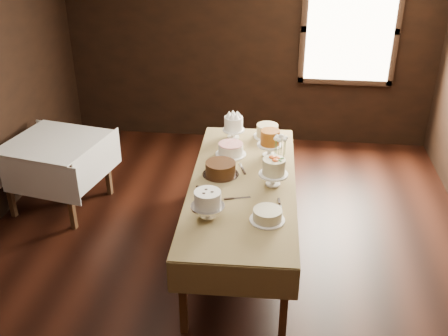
% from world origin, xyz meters
% --- Properties ---
extents(floor, '(5.00, 6.00, 0.01)m').
position_xyz_m(floor, '(0.00, 0.00, 0.00)').
color(floor, black).
rests_on(floor, ground).
extents(wall_back, '(5.00, 0.02, 2.80)m').
position_xyz_m(wall_back, '(0.00, 3.00, 1.40)').
color(wall_back, black).
rests_on(wall_back, ground).
extents(window, '(1.10, 0.05, 1.30)m').
position_xyz_m(window, '(1.30, 2.94, 1.60)').
color(window, '#FFEABF').
rests_on(window, wall_back).
extents(display_table, '(1.05, 2.52, 0.77)m').
position_xyz_m(display_table, '(0.17, 0.29, 0.71)').
color(display_table, '#402716').
rests_on(display_table, ground).
extents(side_table, '(1.11, 1.11, 0.80)m').
position_xyz_m(side_table, '(-1.93, 0.89, 0.70)').
color(side_table, '#402716').
rests_on(side_table, ground).
extents(cake_meringue, '(0.28, 0.28, 0.26)m').
position_xyz_m(cake_meringue, '(-0.02, 1.26, 0.89)').
color(cake_meringue, white).
rests_on(cake_meringue, display_table).
extents(cake_speckled, '(0.30, 0.30, 0.14)m').
position_xyz_m(cake_speckled, '(0.34, 1.34, 0.84)').
color(cake_speckled, white).
rests_on(cake_speckled, display_table).
extents(cake_lattice, '(0.32, 0.32, 0.12)m').
position_xyz_m(cake_lattice, '(-0.01, 0.84, 0.83)').
color(cake_lattice, white).
rests_on(cake_lattice, display_table).
extents(cake_caramel, '(0.26, 0.26, 0.30)m').
position_xyz_m(cake_caramel, '(0.39, 0.86, 0.90)').
color(cake_caramel, white).
rests_on(cake_caramel, display_table).
extents(cake_chocolate, '(0.35, 0.35, 0.14)m').
position_xyz_m(cake_chocolate, '(-0.06, 0.39, 0.84)').
color(cake_chocolate, silver).
rests_on(cake_chocolate, display_table).
extents(cake_flowers, '(0.28, 0.28, 0.28)m').
position_xyz_m(cake_flowers, '(0.45, 0.26, 0.89)').
color(cake_flowers, white).
rests_on(cake_flowers, display_table).
extents(cake_swirl, '(0.28, 0.28, 0.26)m').
position_xyz_m(cake_swirl, '(-0.07, -0.35, 0.88)').
color(cake_swirl, silver).
rests_on(cake_swirl, display_table).
extents(cake_cream, '(0.34, 0.34, 0.10)m').
position_xyz_m(cake_cream, '(0.42, -0.34, 0.82)').
color(cake_cream, white).
rests_on(cake_cream, display_table).
extents(cake_server_a, '(0.24, 0.09, 0.01)m').
position_xyz_m(cake_server_a, '(0.19, -0.01, 0.77)').
color(cake_server_a, silver).
rests_on(cake_server_a, display_table).
extents(cake_server_b, '(0.06, 0.24, 0.01)m').
position_xyz_m(cake_server_b, '(0.53, -0.15, 0.77)').
color(cake_server_b, silver).
rests_on(cake_server_b, display_table).
extents(cake_server_c, '(0.10, 0.24, 0.01)m').
position_xyz_m(cake_server_c, '(0.13, 0.58, 0.77)').
color(cake_server_c, silver).
rests_on(cake_server_c, display_table).
extents(cake_server_d, '(0.23, 0.12, 0.01)m').
position_xyz_m(cake_server_d, '(0.47, 0.57, 0.77)').
color(cake_server_d, silver).
rests_on(cake_server_d, display_table).
extents(cake_server_e, '(0.23, 0.11, 0.01)m').
position_xyz_m(cake_server_e, '(-0.10, 0.08, 0.77)').
color(cake_server_e, silver).
rests_on(cake_server_e, display_table).
extents(flower_vase, '(0.13, 0.13, 0.13)m').
position_xyz_m(flower_vase, '(0.50, 0.62, 0.84)').
color(flower_vase, '#2D2823').
rests_on(flower_vase, display_table).
extents(flower_bouquet, '(0.14, 0.14, 0.20)m').
position_xyz_m(flower_bouquet, '(0.50, 0.62, 1.02)').
color(flower_bouquet, white).
rests_on(flower_bouquet, flower_vase).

